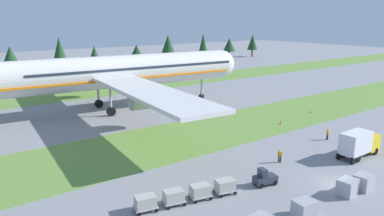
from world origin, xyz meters
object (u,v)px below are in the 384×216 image
(catering_truck, at_px, (359,143))
(taxiway_marker_0, at_px, (281,122))
(uld_container_2, at_px, (304,209))
(uld_container_3, at_px, (364,182))
(taxiway_marker_1, at_px, (311,112))
(ground_crew_marshaller, at_px, (327,134))
(ground_crew_loader, at_px, (280,155))
(cargo_dolly_fourth, at_px, (145,202))
(uld_container_1, at_px, (347,187))
(cargo_dolly_second, at_px, (200,191))
(airliner, at_px, (114,72))
(cargo_dolly_lead, at_px, (225,186))
(baggage_tug, at_px, (265,178))
(cargo_dolly_third, at_px, (174,196))

(catering_truck, distance_m, taxiway_marker_0, 16.95)
(uld_container_2, bearing_deg, uld_container_3, -1.12)
(uld_container_2, relative_size, taxiway_marker_1, 3.81)
(uld_container_3, bearing_deg, ground_crew_marshaller, 46.82)
(ground_crew_marshaller, distance_m, taxiway_marker_1, 16.44)
(ground_crew_loader, bearing_deg, ground_crew_marshaller, 68.80)
(ground_crew_marshaller, height_order, uld_container_3, ground_crew_marshaller)
(catering_truck, height_order, taxiway_marker_0, catering_truck)
(cargo_dolly_fourth, height_order, uld_container_1, uld_container_1)
(catering_truck, xyz_separation_m, uld_container_3, (-8.57, -5.57, -1.12))
(cargo_dolly_second, bearing_deg, uld_container_2, 45.99)
(airliner, relative_size, cargo_dolly_lead, 28.97)
(cargo_dolly_second, xyz_separation_m, uld_container_2, (5.72, -8.46, -0.09))
(cargo_dolly_second, relative_size, taxiway_marker_0, 3.88)
(baggage_tug, relative_size, uld_container_1, 1.41)
(ground_crew_marshaller, height_order, taxiway_marker_1, ground_crew_marshaller)
(cargo_dolly_lead, bearing_deg, cargo_dolly_fourth, -90.00)
(uld_container_3, relative_size, taxiway_marker_1, 3.81)
(airliner, height_order, taxiway_marker_1, airliner)
(cargo_dolly_lead, relative_size, cargo_dolly_third, 1.00)
(baggage_tug, xyz_separation_m, cargo_dolly_third, (-10.59, 2.24, 0.10))
(cargo_dolly_fourth, bearing_deg, uld_container_2, 61.64)
(uld_container_3, bearing_deg, uld_container_2, 178.88)
(uld_container_1, bearing_deg, baggage_tug, 128.18)
(cargo_dolly_lead, xyz_separation_m, ground_crew_marshaller, (24.20, 4.09, 0.03))
(ground_crew_marshaller, distance_m, uld_container_2, 24.44)
(catering_truck, height_order, taxiway_marker_1, catering_truck)
(catering_truck, distance_m, uld_container_3, 10.28)
(baggage_tug, height_order, cargo_dolly_lead, baggage_tug)
(uld_container_1, bearing_deg, uld_container_2, -178.92)
(baggage_tug, distance_m, uld_container_3, 10.56)
(cargo_dolly_third, xyz_separation_m, cargo_dolly_fourth, (-2.84, 0.60, 0.00))
(cargo_dolly_lead, bearing_deg, catering_truck, 95.30)
(ground_crew_marshaller, bearing_deg, airliner, -67.89)
(uld_container_1, bearing_deg, ground_crew_loader, 83.22)
(cargo_dolly_lead, bearing_deg, taxiway_marker_0, 131.01)
(cargo_dolly_lead, height_order, uld_container_2, uld_container_2)
(ground_crew_marshaller, bearing_deg, ground_crew_loader, 3.20)
(airliner, bearing_deg, cargo_dolly_second, -7.88)
(baggage_tug, xyz_separation_m, cargo_dolly_lead, (-4.92, 1.04, 0.10))
(cargo_dolly_second, xyz_separation_m, cargo_dolly_third, (-2.84, 0.60, 0.00))
(uld_container_1, height_order, taxiway_marker_1, uld_container_1)
(taxiway_marker_0, bearing_deg, cargo_dolly_second, -154.44)
(cargo_dolly_third, distance_m, taxiway_marker_1, 44.01)
(cargo_dolly_lead, relative_size, taxiway_marker_0, 3.88)
(baggage_tug, height_order, uld_container_2, baggage_tug)
(catering_truck, bearing_deg, taxiway_marker_0, 166.30)
(airliner, xyz_separation_m, cargo_dolly_lead, (-6.18, -40.20, -6.87))
(baggage_tug, distance_m, ground_crew_marshaller, 19.95)
(cargo_dolly_lead, distance_m, uld_container_2, 8.37)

